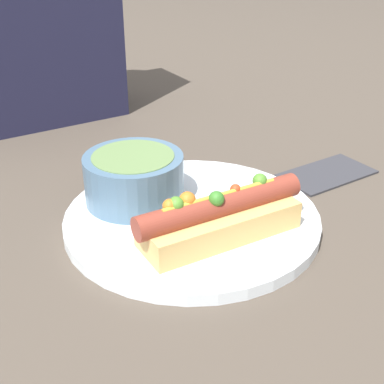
{
  "coord_description": "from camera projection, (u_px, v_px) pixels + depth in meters",
  "views": [
    {
      "loc": [
        -0.28,
        -0.45,
        0.33
      ],
      "look_at": [
        0.0,
        0.0,
        0.04
      ],
      "focal_mm": 50.0,
      "sensor_mm": 36.0,
      "label": 1
    }
  ],
  "objects": [
    {
      "name": "spoon",
      "position": [
        122.0,
        214.0,
        0.61
      ],
      "size": [
        0.08,
        0.15,
        0.01
      ],
      "rotation": [
        0.0,
        0.0,
        1.98
      ],
      "color": "#B7B7BC",
      "rests_on": "dinner_plate"
    },
    {
      "name": "soup_bowl",
      "position": [
        134.0,
        176.0,
        0.64
      ],
      "size": [
        0.12,
        0.12,
        0.06
      ],
      "color": "slate",
      "rests_on": "dinner_plate"
    },
    {
      "name": "hot_dog",
      "position": [
        219.0,
        217.0,
        0.57
      ],
      "size": [
        0.2,
        0.07,
        0.06
      ],
      "rotation": [
        0.0,
        0.0,
        -0.04
      ],
      "color": "#DBAD60",
      "rests_on": "dinner_plate"
    },
    {
      "name": "dinner_plate",
      "position": [
        192.0,
        219.0,
        0.62
      ],
      "size": [
        0.3,
        0.3,
        0.01
      ],
      "color": "white",
      "rests_on": "ground_plane"
    },
    {
      "name": "ground_plane",
      "position": [
        192.0,
        224.0,
        0.63
      ],
      "size": [
        4.0,
        4.0,
        0.0
      ],
      "primitive_type": "plane",
      "color": "#4C4238"
    },
    {
      "name": "napkin",
      "position": [
        327.0,
        173.0,
        0.74
      ],
      "size": [
        0.13,
        0.07,
        0.01
      ],
      "rotation": [
        0.0,
        0.0,
        0.02
      ],
      "color": "#333338",
      "rests_on": "ground_plane"
    }
  ]
}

